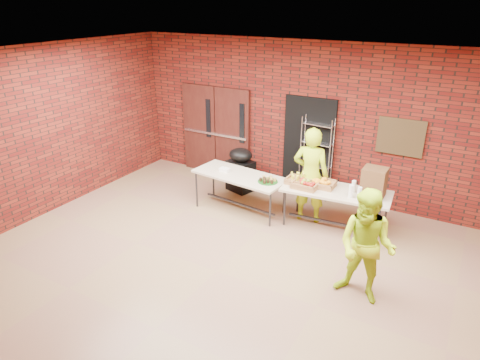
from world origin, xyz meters
name	(u,v)px	position (x,y,z in m)	size (l,w,h in m)	color
room	(214,177)	(0.00, 0.00, 1.60)	(8.08, 7.08, 3.28)	#8D704C
double_doors	(216,131)	(-2.20, 3.44, 1.05)	(1.78, 0.12, 2.10)	#411A12
dark_doorway	(308,147)	(0.10, 3.46, 1.05)	(1.10, 0.06, 2.10)	black
bronze_plaque	(401,137)	(1.90, 3.45, 1.55)	(0.85, 0.04, 0.70)	#41321A
wire_rack	(316,158)	(0.33, 3.32, 0.88)	(0.64, 0.21, 1.75)	silver
table_left	(240,178)	(-0.74, 2.01, 0.70)	(1.93, 0.96, 0.76)	#C3B395
table_right	(336,194)	(1.15, 2.20, 0.72)	(1.97, 0.97, 0.78)	#C3B395
basket_bananas	(298,181)	(0.43, 2.14, 0.84)	(0.43, 0.33, 0.13)	#A37242
basket_oranges	(322,183)	(0.87, 2.23, 0.84)	(0.45, 0.35, 0.14)	#A37242
basket_apples	(305,185)	(0.62, 2.03, 0.84)	(0.45, 0.35, 0.14)	#A37242
muffin_tray	(268,180)	(-0.10, 1.97, 0.81)	(0.38, 0.38, 0.09)	#165115
napkin_box	(225,170)	(-1.08, 2.02, 0.80)	(0.20, 0.13, 0.07)	white
coffee_dispenser	(374,182)	(1.76, 2.28, 1.04)	(0.39, 0.35, 0.51)	brown
cup_stack_front	(351,191)	(1.45, 2.02, 0.90)	(0.08, 0.08, 0.24)	white
cup_stack_mid	(359,193)	(1.59, 2.03, 0.89)	(0.07, 0.07, 0.22)	white
cup_stack_back	(354,186)	(1.42, 2.27, 0.89)	(0.07, 0.07, 0.22)	white
covered_grill	(241,169)	(-1.20, 2.87, 0.48)	(0.63, 0.57, 0.97)	black
volunteer_woman	(310,175)	(0.60, 2.33, 0.91)	(0.67, 0.44, 1.83)	#B9E519
volunteer_man	(366,247)	(2.12, 0.50, 0.83)	(0.81, 0.63, 1.66)	#B9E519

